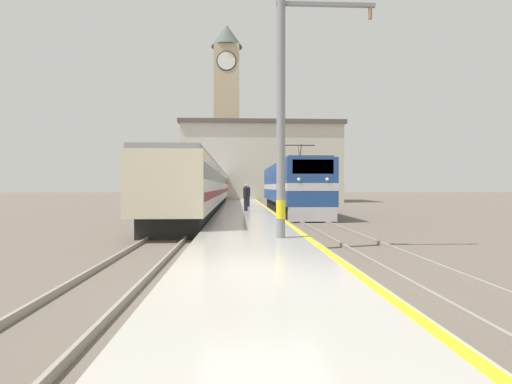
{
  "coord_description": "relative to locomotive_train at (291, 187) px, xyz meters",
  "views": [
    {
      "loc": [
        -0.52,
        -7.74,
        2.06
      ],
      "look_at": [
        1.13,
        27.13,
        1.57
      ],
      "focal_mm": 28.0,
      "sensor_mm": 36.0,
      "label": 1
    }
  ],
  "objects": [
    {
      "name": "person_on_platform",
      "position": [
        -3.34,
        0.96,
        -0.62
      ],
      "size": [
        0.34,
        0.34,
        1.76
      ],
      "color": "#23232D",
      "rests_on": "platform"
    },
    {
      "name": "rail_track_near",
      "position": [
        0.0,
        1.32,
        -1.96
      ],
      "size": [
        2.83,
        140.0,
        0.16
      ],
      "color": "#60564C",
      "rests_on": "ground"
    },
    {
      "name": "clock_tower",
      "position": [
        -5.88,
        32.91,
        12.83
      ],
      "size": [
        4.99,
        4.99,
        27.97
      ],
      "color": "tan",
      "rests_on": "ground"
    },
    {
      "name": "platform",
      "position": [
        -3.71,
        1.32,
        -1.77
      ],
      "size": [
        3.72,
        140.0,
        0.44
      ],
      "color": "#ADA89E",
      "rests_on": "ground"
    },
    {
      "name": "catenary_mast",
      "position": [
        -2.74,
        -18.87,
        2.53
      ],
      "size": [
        3.15,
        0.3,
        8.18
      ],
      "color": "gray",
      "rests_on": "platform"
    },
    {
      "name": "rail_track_far",
      "position": [
        -6.9,
        1.32,
        -1.96
      ],
      "size": [
        2.83,
        140.0,
        0.16
      ],
      "color": "#60564C",
      "rests_on": "ground"
    },
    {
      "name": "locomotive_train",
      "position": [
        0.0,
        0.0,
        0.0
      ],
      "size": [
        2.92,
        18.91,
        4.87
      ],
      "color": "black",
      "rests_on": "ground"
    },
    {
      "name": "passenger_train",
      "position": [
        -6.9,
        6.92,
        -0.03
      ],
      "size": [
        2.92,
        48.12,
        3.62
      ],
      "color": "black",
      "rests_on": "ground"
    },
    {
      "name": "second_waiting_passenger",
      "position": [
        -3.66,
        -4.86,
        -0.61
      ],
      "size": [
        0.34,
        0.34,
        1.79
      ],
      "color": "#23232D",
      "rests_on": "platform"
    },
    {
      "name": "station_building",
      "position": [
        -1.02,
        23.18,
        3.28
      ],
      "size": [
        21.16,
        10.44,
        10.49
      ],
      "color": "beige",
      "rests_on": "ground"
    },
    {
      "name": "ground_plane",
      "position": [
        -3.71,
        6.32,
        -1.99
      ],
      "size": [
        200.0,
        200.0,
        0.0
      ],
      "primitive_type": "plane",
      "color": "#60564C"
    }
  ]
}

